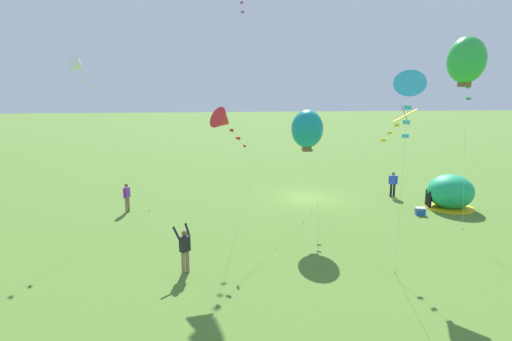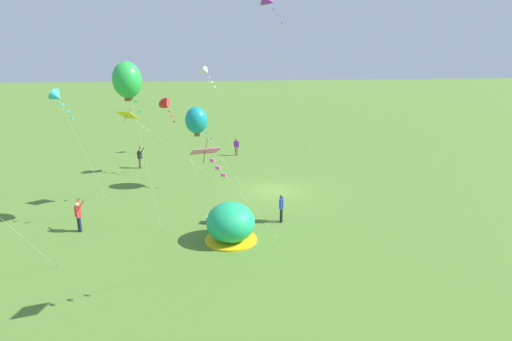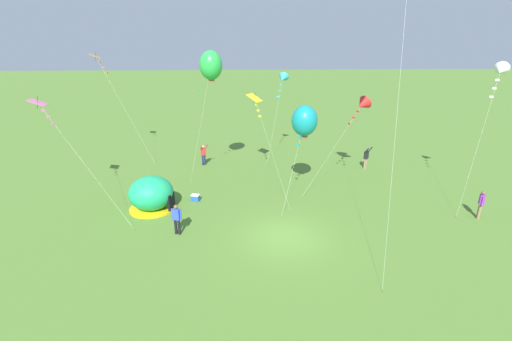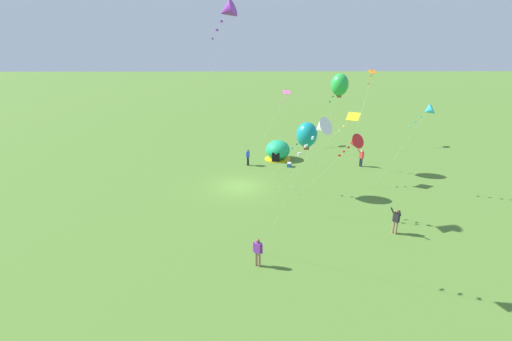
{
  "view_description": "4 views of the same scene",
  "coord_description": "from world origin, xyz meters",
  "px_view_note": "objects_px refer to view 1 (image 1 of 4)",
  "views": [
    {
      "loc": [
        8.03,
        25.27,
        6.77
      ],
      "look_at": [
        3.84,
        1.22,
        2.22
      ],
      "focal_mm": 28.0,
      "sensor_mm": 36.0,
      "label": 1
    },
    {
      "loc": [
        -27.38,
        5.88,
        9.47
      ],
      "look_at": [
        -0.56,
        1.43,
        1.8
      ],
      "focal_mm": 28.0,
      "sensor_mm": 36.0,
      "label": 2
    },
    {
      "loc": [
        -2.62,
        -15.67,
        9.41
      ],
      "look_at": [
        -1.25,
        4.3,
        2.25
      ],
      "focal_mm": 24.0,
      "sensor_mm": 36.0,
      "label": 3
    },
    {
      "loc": [
        27.83,
        1.04,
        11.56
      ],
      "look_at": [
        1.29,
        1.47,
        1.95
      ],
      "focal_mm": 24.0,
      "sensor_mm": 36.0,
      "label": 4
    }
  ],
  "objects_px": {
    "person_strolling": "(127,196)",
    "kite_white": "(78,66)",
    "person_near_tent": "(393,183)",
    "kite_cyan": "(409,89)",
    "cooler_box": "(420,211)",
    "person_flying_kite": "(185,248)",
    "kite_yellow": "(402,120)",
    "kite_red": "(224,121)",
    "kite_green": "(466,60)",
    "popup_tent": "(450,192)",
    "kite_teal": "(307,129)"
  },
  "relations": [
    {
      "from": "kite_cyan",
      "to": "kite_white",
      "type": "bearing_deg",
      "value": -43.04
    },
    {
      "from": "cooler_box",
      "to": "kite_white",
      "type": "height_order",
      "value": "kite_white"
    },
    {
      "from": "kite_red",
      "to": "kite_cyan",
      "type": "bearing_deg",
      "value": 123.7
    },
    {
      "from": "kite_yellow",
      "to": "cooler_box",
      "type": "bearing_deg",
      "value": -132.25
    },
    {
      "from": "person_near_tent",
      "to": "kite_white",
      "type": "height_order",
      "value": "kite_white"
    },
    {
      "from": "popup_tent",
      "to": "person_flying_kite",
      "type": "relative_size",
      "value": 1.49
    },
    {
      "from": "kite_yellow",
      "to": "kite_white",
      "type": "xyz_separation_m",
      "value": [
        14.06,
        -5.5,
        2.39
      ]
    },
    {
      "from": "cooler_box",
      "to": "kite_yellow",
      "type": "height_order",
      "value": "kite_yellow"
    },
    {
      "from": "cooler_box",
      "to": "person_strolling",
      "type": "relative_size",
      "value": 0.36
    },
    {
      "from": "cooler_box",
      "to": "kite_green",
      "type": "xyz_separation_m",
      "value": [
        1.12,
        4.24,
        8.08
      ]
    },
    {
      "from": "person_flying_kite",
      "to": "kite_cyan",
      "type": "relative_size",
      "value": 0.25
    },
    {
      "from": "person_near_tent",
      "to": "kite_cyan",
      "type": "xyz_separation_m",
      "value": [
        7.5,
        13.95,
        5.99
      ]
    },
    {
      "from": "person_strolling",
      "to": "kite_red",
      "type": "distance_m",
      "value": 9.5
    },
    {
      "from": "popup_tent",
      "to": "person_flying_kite",
      "type": "bearing_deg",
      "value": 22.0
    },
    {
      "from": "kite_teal",
      "to": "kite_white",
      "type": "height_order",
      "value": "kite_white"
    },
    {
      "from": "person_strolling",
      "to": "kite_yellow",
      "type": "xyz_separation_m",
      "value": [
        -12.57,
        8.23,
        4.84
      ]
    },
    {
      "from": "person_strolling",
      "to": "kite_red",
      "type": "bearing_deg",
      "value": 129.31
    },
    {
      "from": "person_strolling",
      "to": "person_flying_kite",
      "type": "bearing_deg",
      "value": 110.56
    },
    {
      "from": "kite_red",
      "to": "cooler_box",
      "type": "bearing_deg",
      "value": -166.45
    },
    {
      "from": "popup_tent",
      "to": "person_strolling",
      "type": "distance_m",
      "value": 19.53
    },
    {
      "from": "person_strolling",
      "to": "kite_white",
      "type": "relative_size",
      "value": 0.2
    },
    {
      "from": "cooler_box",
      "to": "kite_red",
      "type": "relative_size",
      "value": 0.1
    },
    {
      "from": "cooler_box",
      "to": "person_strolling",
      "type": "xyz_separation_m",
      "value": [
        16.81,
        -3.57,
        0.74
      ]
    },
    {
      "from": "person_near_tent",
      "to": "kite_yellow",
      "type": "relative_size",
      "value": 0.23
    },
    {
      "from": "kite_white",
      "to": "kite_red",
      "type": "bearing_deg",
      "value": 151.5
    },
    {
      "from": "kite_yellow",
      "to": "kite_green",
      "type": "bearing_deg",
      "value": -172.27
    },
    {
      "from": "cooler_box",
      "to": "popup_tent",
      "type": "bearing_deg",
      "value": -158.95
    },
    {
      "from": "cooler_box",
      "to": "person_near_tent",
      "type": "xyz_separation_m",
      "value": [
        -0.53,
        -4.22,
        0.74
      ]
    },
    {
      "from": "person_near_tent",
      "to": "person_strolling",
      "type": "bearing_deg",
      "value": 2.14
    },
    {
      "from": "person_strolling",
      "to": "kite_white",
      "type": "height_order",
      "value": "kite_white"
    },
    {
      "from": "popup_tent",
      "to": "kite_red",
      "type": "relative_size",
      "value": 0.44
    },
    {
      "from": "kite_teal",
      "to": "kite_yellow",
      "type": "xyz_separation_m",
      "value": [
        -2.83,
        4.2,
        0.7
      ]
    },
    {
      "from": "kite_red",
      "to": "kite_green",
      "type": "bearing_deg",
      "value": 172.15
    },
    {
      "from": "person_near_tent",
      "to": "kite_teal",
      "type": "xyz_separation_m",
      "value": [
        7.6,
        4.68,
        4.14
      ]
    },
    {
      "from": "person_near_tent",
      "to": "kite_red",
      "type": "height_order",
      "value": "kite_red"
    },
    {
      "from": "kite_yellow",
      "to": "kite_white",
      "type": "bearing_deg",
      "value": -21.38
    },
    {
      "from": "person_flying_kite",
      "to": "kite_cyan",
      "type": "xyz_separation_m",
      "value": [
        -6.45,
        4.26,
        5.96
      ]
    },
    {
      "from": "kite_red",
      "to": "kite_yellow",
      "type": "relative_size",
      "value": 0.86
    },
    {
      "from": "person_near_tent",
      "to": "kite_teal",
      "type": "distance_m",
      "value": 9.84
    },
    {
      "from": "popup_tent",
      "to": "kite_teal",
      "type": "relative_size",
      "value": 0.46
    },
    {
      "from": "kite_white",
      "to": "cooler_box",
      "type": "bearing_deg",
      "value": 177.37
    },
    {
      "from": "kite_cyan",
      "to": "cooler_box",
      "type": "bearing_deg",
      "value": -125.6
    },
    {
      "from": "cooler_box",
      "to": "kite_green",
      "type": "bearing_deg",
      "value": 75.2
    },
    {
      "from": "person_near_tent",
      "to": "kite_yellow",
      "type": "distance_m",
      "value": 11.18
    },
    {
      "from": "person_flying_kite",
      "to": "kite_yellow",
      "type": "relative_size",
      "value": 0.26
    },
    {
      "from": "popup_tent",
      "to": "kite_teal",
      "type": "distance_m",
      "value": 10.55
    },
    {
      "from": "kite_teal",
      "to": "kite_cyan",
      "type": "relative_size",
      "value": 0.81
    },
    {
      "from": "kite_teal",
      "to": "kite_red",
      "type": "bearing_deg",
      "value": 27.23
    },
    {
      "from": "person_near_tent",
      "to": "kite_teal",
      "type": "bearing_deg",
      "value": 31.63
    },
    {
      "from": "person_strolling",
      "to": "kite_yellow",
      "type": "distance_m",
      "value": 15.79
    }
  ]
}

